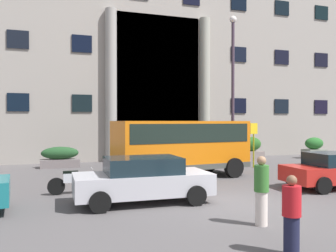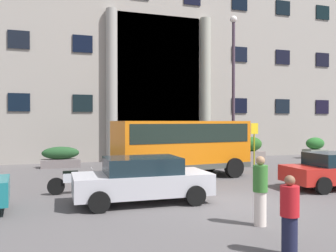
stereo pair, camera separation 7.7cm
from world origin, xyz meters
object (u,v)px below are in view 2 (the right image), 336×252
(hedge_planter_far_east, at_px, (251,149))
(hedge_planter_entrance_right, at_px, (177,153))
(lamppost_plaza_centre, at_px, (233,80))
(orange_minibus, at_px, (182,143))
(scooter_by_planter, at_px, (153,178))
(motorcycle_near_kerb, at_px, (74,181))
(pedestrian_man_crossing, at_px, (290,216))
(bus_stop_sign, at_px, (254,140))
(white_taxi_kerbside, at_px, (142,179))
(pedestrian_woman_with_bag, at_px, (260,191))
(hedge_planter_entrance_left, at_px, (61,157))
(hedge_planter_west, at_px, (315,148))

(hedge_planter_far_east, distance_m, hedge_planter_entrance_right, 5.48)
(hedge_planter_entrance_right, xyz_separation_m, lamppost_plaza_centre, (2.86, -1.68, 4.29))
(orange_minibus, distance_m, lamppost_plaza_centre, 6.21)
(scooter_by_planter, bearing_deg, lamppost_plaza_centre, 51.10)
(motorcycle_near_kerb, height_order, pedestrian_man_crossing, pedestrian_man_crossing)
(bus_stop_sign, xyz_separation_m, scooter_by_planter, (-7.10, -4.38, -1.08))
(white_taxi_kerbside, bearing_deg, motorcycle_near_kerb, 134.63)
(white_taxi_kerbside, height_order, motorcycle_near_kerb, white_taxi_kerbside)
(pedestrian_woman_with_bag, xyz_separation_m, lamppost_plaza_centre, (5.10, 10.66, 4.08))
(lamppost_plaza_centre, bearing_deg, pedestrian_man_crossing, -114.32)
(hedge_planter_entrance_left, bearing_deg, hedge_planter_far_east, -0.79)
(hedge_planter_entrance_left, bearing_deg, orange_minibus, -46.10)
(bus_stop_sign, bearing_deg, hedge_planter_entrance_left, 161.24)
(hedge_planter_west, xyz_separation_m, motorcycle_near_kerb, (-16.61, -7.15, -0.25))
(pedestrian_man_crossing, xyz_separation_m, lamppost_plaza_centre, (5.66, 12.54, 4.18))
(motorcycle_near_kerb, bearing_deg, orange_minibus, 26.58)
(bus_stop_sign, xyz_separation_m, pedestrian_man_crossing, (-6.41, -11.51, -0.76))
(white_taxi_kerbside, bearing_deg, hedge_planter_west, 33.05)
(orange_minibus, height_order, motorcycle_near_kerb, orange_minibus)
(hedge_planter_entrance_left, distance_m, hedge_planter_west, 16.88)
(bus_stop_sign, xyz_separation_m, motorcycle_near_kerb, (-9.95, -4.22, -1.08))
(lamppost_plaza_centre, bearing_deg, hedge_planter_entrance_left, 165.54)
(hedge_planter_far_east, relative_size, hedge_planter_entrance_left, 0.74)
(orange_minibus, height_order, bus_stop_sign, orange_minibus)
(orange_minibus, bearing_deg, white_taxi_kerbside, -130.70)
(lamppost_plaza_centre, bearing_deg, scooter_by_planter, -139.63)
(scooter_by_planter, relative_size, pedestrian_man_crossing, 1.24)
(motorcycle_near_kerb, relative_size, pedestrian_woman_with_bag, 1.12)
(hedge_planter_entrance_right, distance_m, motorcycle_near_kerb, 9.39)
(orange_minibus, height_order, hedge_planter_entrance_right, orange_minibus)
(pedestrian_woman_with_bag, xyz_separation_m, pedestrian_man_crossing, (-0.56, -1.87, -0.10))
(white_taxi_kerbside, bearing_deg, pedestrian_man_crossing, -72.23)
(scooter_by_planter, bearing_deg, pedestrian_woman_with_bag, -65.83)
(hedge_planter_entrance_right, xyz_separation_m, scooter_by_planter, (-3.50, -7.08, -0.20))
(scooter_by_planter, xyz_separation_m, lamppost_plaza_centre, (6.36, 5.41, 4.50))
(hedge_planter_entrance_left, xyz_separation_m, hedge_planter_west, (16.87, -0.53, 0.14))
(hedge_planter_far_east, bearing_deg, motorcycle_near_kerb, -147.49)
(bus_stop_sign, distance_m, hedge_planter_west, 7.33)
(hedge_planter_entrance_left, relative_size, scooter_by_planter, 1.10)
(hedge_planter_entrance_right, relative_size, white_taxi_kerbside, 0.45)
(motorcycle_near_kerb, height_order, lamppost_plaza_centre, lamppost_plaza_centre)
(bus_stop_sign, bearing_deg, pedestrian_woman_with_bag, -121.24)
(hedge_planter_entrance_right, relative_size, scooter_by_planter, 1.00)
(motorcycle_near_kerb, bearing_deg, lamppost_plaza_centre, 31.22)
(orange_minibus, distance_m, hedge_planter_far_east, 8.66)
(orange_minibus, xyz_separation_m, lamppost_plaza_centre, (4.28, 2.94, 3.39))
(bus_stop_sign, distance_m, pedestrian_man_crossing, 13.20)
(hedge_planter_west, bearing_deg, hedge_planter_entrance_left, 178.19)
(hedge_planter_west, relative_size, lamppost_plaza_centre, 0.17)
(hedge_planter_far_east, xyz_separation_m, hedge_planter_west, (4.82, -0.37, -0.04))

